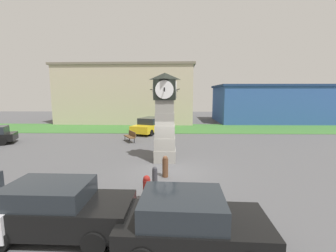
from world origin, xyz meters
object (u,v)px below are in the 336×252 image
Objects in this scene: car_by_building at (190,222)px; bench at (130,136)px; bollard_near_tower at (147,189)px; bollard_far_row at (165,166)px; car_near_tower at (58,208)px; clock_tower at (165,117)px; car_far_lot at (150,125)px; bollard_mid_row at (155,177)px.

car_by_building is 2.40× the size of bench.
bollard_near_tower reaches higher than bench.
bollard_far_row is 5.51m from car_near_tower.
car_near_tower is (-2.82, -7.36, -1.90)m from clock_tower.
bollard_near_tower is 0.26× the size of car_near_tower.
bollard_far_row is at bearing 99.10° from car_by_building.
car_far_lot is at bearing 87.20° from car_near_tower.
car_by_building reaches higher than bollard_far_row.
bollard_mid_row is at bearing -83.13° from car_far_lot.
bollard_near_tower is at bearing -76.12° from bench.
bench is at bearing 119.90° from clock_tower.
bollard_near_tower is 2.92m from car_by_building.
clock_tower reaches higher than car_far_lot.
bollard_near_tower is at bearing 40.48° from car_near_tower.
car_near_tower is 0.83× the size of car_far_lot.
bollard_near_tower is 0.27× the size of car_by_building.
bollard_mid_row is 0.23× the size of car_near_tower.
car_far_lot is 4.58m from bench.
car_far_lot is at bearing 95.55° from bollard_near_tower.
car_far_lot is 3.03× the size of bench.
bollard_near_tower is 15.39m from car_far_lot.
car_near_tower is 3.81m from car_by_building.
bench is (-3.30, 8.24, -0.02)m from bollard_far_row.
bollard_near_tower is 3.08m from car_near_tower.
bench is at bearing 111.82° from bollard_far_row.
clock_tower reaches higher than bollard_far_row.
clock_tower is 4.61m from bollard_mid_row.
bollard_far_row is 0.21× the size of car_far_lot.
bollard_far_row is (0.41, 1.34, 0.06)m from bollard_mid_row.
bollard_far_row is at bearing -87.55° from clock_tower.
car_near_tower is 12.91m from bench.
bollard_far_row is (0.12, -2.70, -2.15)m from clock_tower.
car_near_tower reaches higher than car_by_building.
bollard_near_tower is at bearing -102.80° from bollard_far_row.
car_far_lot reaches higher than bollard_near_tower.
bollard_far_row is 12.82m from car_far_lot.
car_far_lot is (-1.68, 13.98, 0.33)m from bollard_mid_row.
clock_tower is at bearing 96.84° from car_by_building.
car_near_tower is (-2.53, -3.32, 0.30)m from bollard_mid_row.
bench is (-4.13, 13.44, -0.23)m from car_by_building.
car_near_tower is at bearing -110.99° from clock_tower.
car_by_building is 14.06m from bench.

